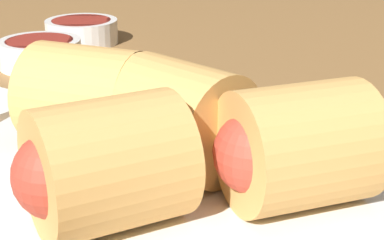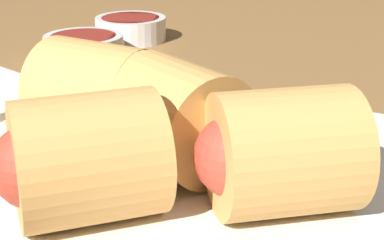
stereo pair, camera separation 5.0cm
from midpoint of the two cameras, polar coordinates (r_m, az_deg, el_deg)
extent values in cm
cube|color=olive|center=(40.03, -1.61, -5.58)|extent=(180.00, 140.00, 2.00)
cube|color=white|center=(37.36, -3.85, -4.91)|extent=(27.11, 25.11, 1.20)
cube|color=white|center=(37.04, -3.87, -3.87)|extent=(28.20, 26.11, 0.30)
cylinder|color=#DBA356|center=(34.65, -5.12, 0.07)|extent=(8.58, 8.31, 6.13)
sphere|color=#6B9E47|center=(36.41, -7.61, 1.01)|extent=(3.99, 3.99, 3.99)
cylinder|color=#DBA356|center=(38.83, -13.03, 1.92)|extent=(6.91, 6.39, 6.13)
sphere|color=#56843D|center=(40.24, -15.84, 2.32)|extent=(3.99, 3.99, 3.99)
cylinder|color=#DBA356|center=(31.05, 5.02, -2.46)|extent=(9.06, 9.01, 6.13)
sphere|color=#B23D2D|center=(30.15, 0.86, -3.10)|extent=(3.99, 3.99, 3.99)
cylinder|color=#DBA356|center=(29.67, -12.27, -4.02)|extent=(9.01, 9.06, 6.13)
sphere|color=#B23D2D|center=(29.20, -16.81, -4.89)|extent=(3.99, 3.99, 3.99)
cylinder|color=white|center=(62.63, -15.61, 5.70)|extent=(7.68, 7.68, 2.53)
cylinder|color=maroon|center=(62.38, -15.70, 6.61)|extent=(6.29, 6.29, 0.46)
cylinder|color=white|center=(70.51, -11.81, 7.67)|extent=(7.68, 7.68, 2.53)
cylinder|color=maroon|center=(70.29, -11.87, 8.49)|extent=(6.29, 6.29, 0.46)
camera|label=1|loc=(0.03, -93.98, -1.51)|focal=60.00mm
camera|label=2|loc=(0.03, 86.02, 1.51)|focal=60.00mm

